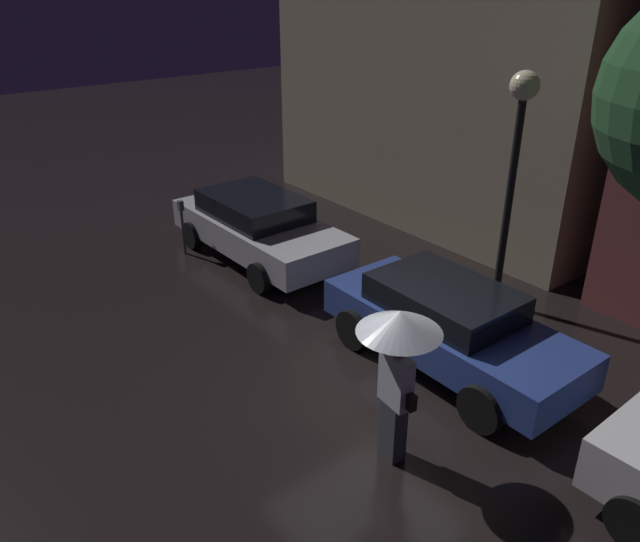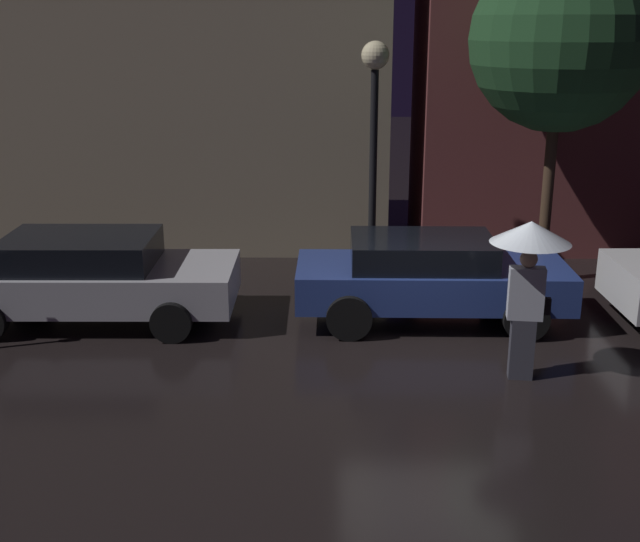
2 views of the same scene
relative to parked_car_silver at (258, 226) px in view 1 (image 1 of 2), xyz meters
The scene contains 7 objects.
ground_plane 5.45m from the parked_car_silver, 15.59° to the right, with size 60.00×60.00×0.00m, color black.
building_facade_left 6.25m from the parked_car_silver, 85.26° to the left, with size 9.03×3.00×8.79m.
parked_car_silver is the anchor object (origin of this frame).
parked_car_blue 5.35m from the parked_car_silver, ahead, with size 4.26×1.89×1.36m.
pedestrian_with_umbrella 6.75m from the parked_car_silver, 18.32° to the right, with size 1.03×1.03×2.16m.
parking_meter 1.68m from the parked_car_silver, 133.45° to the right, with size 0.12×0.10×1.24m.
street_lamp_near 5.69m from the parked_car_silver, 27.53° to the left, with size 0.49×0.49×4.26m.
Camera 1 is at (5.50, -5.26, 5.70)m, focal length 35.00 mm.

